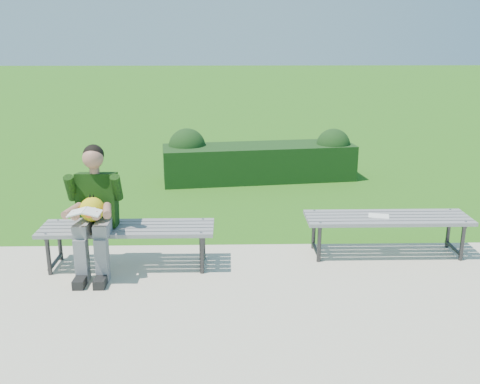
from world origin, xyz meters
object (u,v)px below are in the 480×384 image
bench_left (128,231)px  seated_boy (94,207)px  hedge (257,159)px  paper_sheet (379,216)px  bench_right (387,221)px

bench_left → seated_boy: 0.43m
hedge → seated_boy: bearing=-116.5°
seated_boy → paper_sheet: size_ratio=5.18×
paper_sheet → seated_boy: bearing=-173.1°
hedge → bench_right: bearing=-69.6°
bench_left → seated_boy: seated_boy is taller
bench_left → bench_right: (2.81, 0.27, 0.00)m
bench_left → hedge: bearing=66.8°
hedge → seated_boy: 4.18m
bench_left → bench_right: bearing=5.4°
bench_right → paper_sheet: bench_right is taller
bench_right → hedge: bearing=110.4°
bench_left → bench_right: same height
hedge → paper_sheet: size_ratio=13.06×
bench_left → paper_sheet: bearing=5.6°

